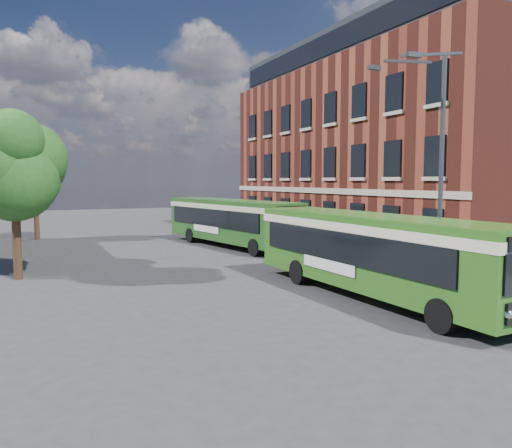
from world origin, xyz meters
name	(u,v)px	position (x,y,z in m)	size (l,w,h in m)	color
ground	(298,290)	(0.00, 0.00, 0.00)	(120.00, 120.00, 0.00)	#2B2B2E
pavement	(335,251)	(7.00, 8.00, 0.07)	(6.00, 48.00, 0.15)	gray
kerb_line	(290,256)	(3.95, 8.00, 0.01)	(0.12, 48.00, 0.01)	beige
brick_office	(388,142)	(14.00, 12.00, 6.97)	(12.10, 26.00, 14.20)	maroon
street_lamp	(434,167)	(4.84, -2.00, 4.79)	(2.96, 2.38, 9.00)	#3E4143
bus_stop_sign	(493,258)	(5.60, -4.20, 1.51)	(0.35, 0.08, 2.52)	#3E4143
bus_front	(374,248)	(1.88, -2.21, 1.83)	(3.13, 12.41, 3.02)	#2C641A
bus_rear	(231,218)	(2.36, 13.09, 1.83)	(4.80, 12.70, 3.02)	#22521B
pedestrian_a	(463,269)	(4.97, -3.46, 1.03)	(0.65, 0.42, 1.77)	black
pedestrian_b	(433,263)	(4.81, -2.12, 1.07)	(0.90, 0.70, 1.84)	black
tree_left	(15,166)	(-9.94, 6.84, 4.88)	(4.26, 4.05, 7.20)	#372514
tree_right	(36,175)	(-8.97, 22.36, 4.64)	(4.06, 3.86, 6.85)	#372514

